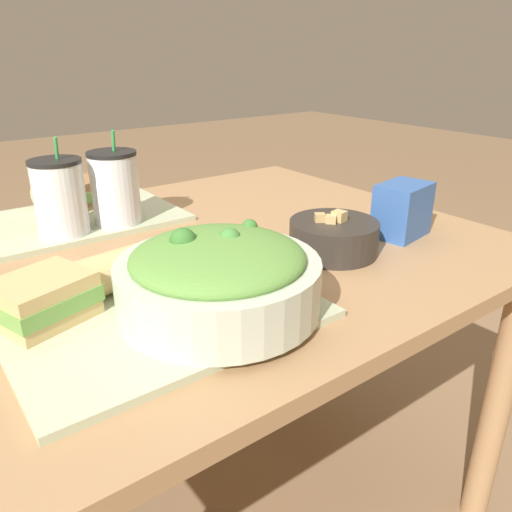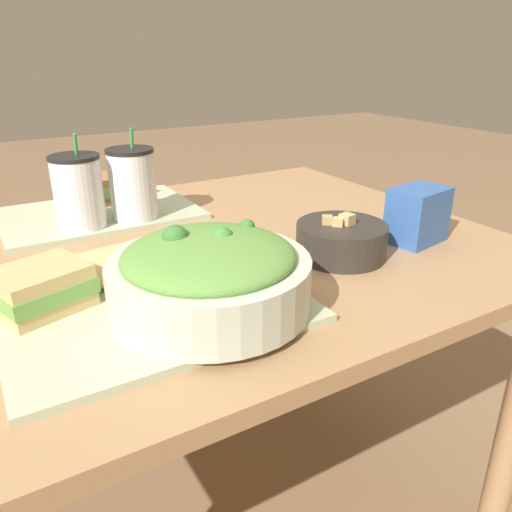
# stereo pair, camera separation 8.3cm
# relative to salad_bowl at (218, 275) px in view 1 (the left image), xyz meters

# --- Properties ---
(dining_table) EXTENTS (1.35, 0.94, 0.71)m
(dining_table) POSITION_rel_salad_bowl_xyz_m (0.02, 0.26, -0.15)
(dining_table) COLOR #A37A51
(dining_table) RESTS_ON ground_plane
(tray_near) EXTENTS (0.43, 0.30, 0.01)m
(tray_near) POSITION_rel_salad_bowl_xyz_m (-0.07, 0.04, -0.06)
(tray_near) COLOR #B2BC99
(tray_near) RESTS_ON dining_table
(tray_far) EXTENTS (0.43, 0.30, 0.01)m
(tray_far) POSITION_rel_salad_bowl_xyz_m (-0.02, 0.55, -0.06)
(tray_far) COLOR #B2BC99
(tray_far) RESTS_ON dining_table
(salad_bowl) EXTENTS (0.29, 0.29, 0.12)m
(salad_bowl) POSITION_rel_salad_bowl_xyz_m (0.00, 0.00, 0.00)
(salad_bowl) COLOR beige
(salad_bowl) RESTS_ON tray_near
(soup_bowl) EXTENTS (0.17, 0.17, 0.08)m
(soup_bowl) POSITION_rel_salad_bowl_xyz_m (0.31, 0.07, -0.03)
(soup_bowl) COLOR #2D2823
(soup_bowl) RESTS_ON dining_table
(sandwich_near) EXTENTS (0.15, 0.14, 0.06)m
(sandwich_near) POSITION_rel_salad_bowl_xyz_m (-0.21, 0.12, -0.02)
(sandwich_near) COLOR tan
(sandwich_near) RESTS_ON tray_near
(baguette_near) EXTENTS (0.13, 0.08, 0.06)m
(baguette_near) POSITION_rel_salad_bowl_xyz_m (-0.09, 0.15, -0.02)
(baguette_near) COLOR tan
(baguette_near) RESTS_ON tray_near
(sandwich_far) EXTENTS (0.16, 0.14, 0.06)m
(sandwich_far) POSITION_rel_salad_bowl_xyz_m (0.02, 0.63, -0.02)
(sandwich_far) COLOR olive
(sandwich_far) RESTS_ON tray_far
(baguette_far) EXTENTS (0.11, 0.09, 0.06)m
(baguette_far) POSITION_rel_salad_bowl_xyz_m (-0.03, 0.66, -0.02)
(baguette_far) COLOR tan
(baguette_far) RESTS_ON tray_far
(drink_cup_dark) EXTENTS (0.10, 0.10, 0.20)m
(drink_cup_dark) POSITION_rel_salad_bowl_xyz_m (-0.08, 0.46, 0.02)
(drink_cup_dark) COLOR silver
(drink_cup_dark) RESTS_ON tray_far
(drink_cup_red) EXTENTS (0.10, 0.10, 0.20)m
(drink_cup_red) POSITION_rel_salad_bowl_xyz_m (0.04, 0.46, 0.02)
(drink_cup_red) COLOR silver
(drink_cup_red) RESTS_ON tray_far
(chip_bag) EXTENTS (0.13, 0.10, 0.11)m
(chip_bag) POSITION_rel_salad_bowl_xyz_m (0.49, 0.06, -0.01)
(chip_bag) COLOR #335BA3
(chip_bag) RESTS_ON dining_table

